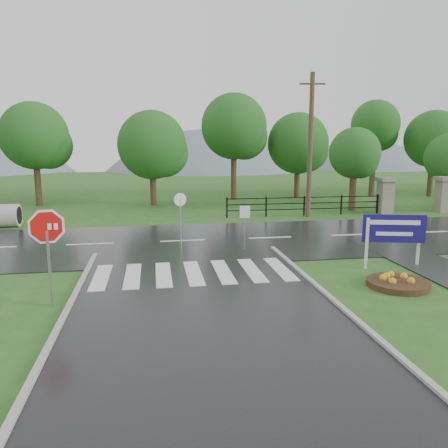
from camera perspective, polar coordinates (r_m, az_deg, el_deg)
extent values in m
plane|color=#29591D|center=(10.08, -1.23, -14.90)|extent=(120.00, 120.00, 0.00)
cube|color=black|center=(19.54, -5.36, -2.32)|extent=(90.00, 8.00, 0.04)
cube|color=#262629|center=(16.83, 26.72, -5.52)|extent=(2.20, 11.00, 0.04)
cube|color=silver|center=(14.75, -15.75, -6.69)|extent=(0.50, 2.80, 0.02)
cube|color=silver|center=(14.67, -11.85, -6.62)|extent=(0.50, 2.80, 0.02)
cube|color=silver|center=(14.65, -7.91, -6.51)|extent=(0.50, 2.80, 0.02)
cube|color=silver|center=(14.70, -3.99, -6.37)|extent=(0.50, 2.80, 0.02)
cube|color=silver|center=(14.82, -0.12, -6.20)|extent=(0.50, 2.80, 0.02)
cube|color=silver|center=(15.01, 3.68, -6.01)|extent=(0.50, 2.80, 0.02)
cube|color=silver|center=(15.25, 7.36, -5.80)|extent=(0.50, 2.80, 0.02)
cube|color=gray|center=(28.98, 20.30, 3.28)|extent=(0.80, 0.80, 2.00)
cube|color=#6B6659|center=(28.88, 20.44, 5.48)|extent=(1.00, 1.00, 0.24)
cube|color=gray|center=(31.15, 26.72, 3.27)|extent=(0.80, 0.80, 2.00)
cube|color=#6B6659|center=(31.05, 26.90, 5.31)|extent=(1.00, 1.00, 0.24)
cube|color=black|center=(26.88, 10.42, 1.95)|extent=(9.50, 0.05, 0.05)
cube|color=black|center=(26.83, 10.44, 2.68)|extent=(9.50, 0.05, 0.05)
cube|color=black|center=(26.78, 10.47, 3.43)|extent=(9.50, 0.05, 0.05)
cube|color=black|center=(25.65, 0.38, 2.17)|extent=(0.08, 0.08, 1.20)
cube|color=black|center=(28.79, 19.38, 2.49)|extent=(0.08, 0.08, 1.20)
sphere|color=slate|center=(77.66, -2.08, -5.65)|extent=(48.00, 48.00, 48.00)
sphere|color=slate|center=(84.65, 17.06, -1.74)|extent=(36.00, 36.00, 36.00)
cylinder|color=#9E9B93|center=(25.47, -26.58, 0.99)|extent=(1.30, 1.20, 1.20)
cube|color=#939399|center=(12.51, -21.81, -5.48)|extent=(0.06, 0.06, 2.08)
cylinder|color=white|center=(12.27, -22.16, -0.31)|extent=(1.21, 0.33, 1.25)
cylinder|color=red|center=(12.26, -22.17, -0.33)|extent=(1.06, 0.30, 1.09)
cube|color=silver|center=(15.95, 18.15, -2.43)|extent=(0.11, 0.11, 1.79)
cube|color=silver|center=(16.94, 24.09, -2.09)|extent=(0.11, 0.11, 1.79)
cube|color=navy|center=(16.33, 21.33, -0.57)|extent=(2.10, 0.58, 0.99)
cube|color=white|center=(16.26, 21.44, 0.19)|extent=(1.65, 0.42, 0.16)
cube|color=white|center=(16.33, 21.35, -1.21)|extent=(1.22, 0.31, 0.13)
cylinder|color=#332111|center=(14.48, 21.75, -7.24)|extent=(1.87, 1.87, 0.19)
cube|color=#939399|center=(17.79, 2.71, -0.72)|extent=(0.04, 0.04, 1.72)
cube|color=white|center=(17.65, 2.74, 1.58)|extent=(0.41, 0.06, 0.50)
cylinder|color=#939399|center=(18.17, -5.70, 0.17)|extent=(0.06, 0.06, 2.16)
cylinder|color=white|center=(18.00, -5.75, 3.20)|extent=(0.52, 0.19, 0.54)
cylinder|color=#473523|center=(26.14, 11.20, 9.90)|extent=(0.28, 0.28, 8.27)
cube|color=brown|center=(26.35, 11.48, 17.51)|extent=(1.47, 0.31, 0.09)
cylinder|color=#3D2B1C|center=(29.58, 16.48, 4.69)|extent=(0.43, 0.43, 3.09)
sphere|color=#1B541A|center=(29.45, 16.70, 8.88)|extent=(3.26, 3.26, 3.26)
cylinder|color=#3D2B1C|center=(33.12, 27.20, 4.29)|extent=(0.39, 0.39, 2.80)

